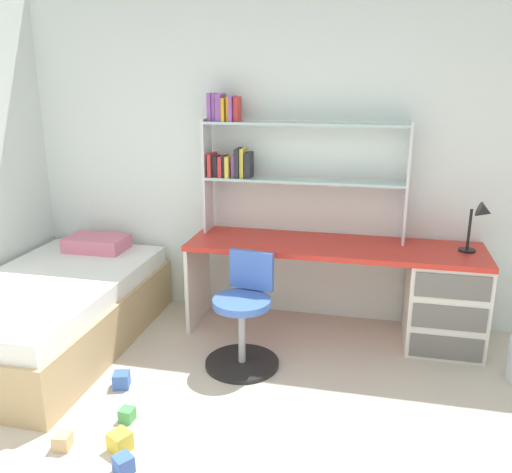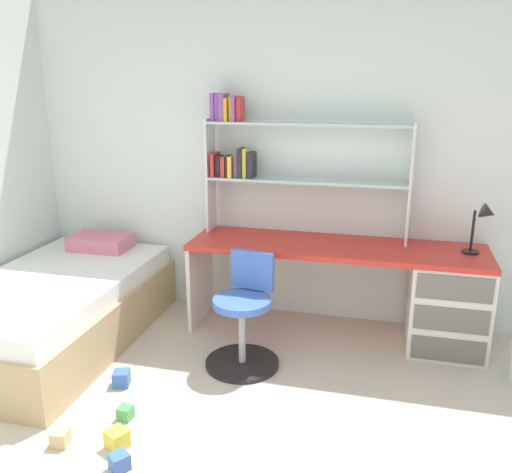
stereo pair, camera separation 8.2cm
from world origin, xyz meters
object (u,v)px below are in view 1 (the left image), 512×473
at_px(desk_lamp, 481,219).
at_px(toy_block_yellow_3, 120,441).
at_px(toy_block_green_1, 127,415).
at_px(toy_block_blue_2, 123,464).
at_px(desk, 413,290).
at_px(swivel_chair, 244,323).
at_px(toy_block_natural_0, 62,441).
at_px(bed_platform, 53,311).
at_px(toy_block_blue_5, 121,380).
at_px(bookshelf_hutch, 273,154).

relative_size(desk_lamp, toy_block_yellow_3, 3.61).
xyz_separation_m(toy_block_green_1, toy_block_blue_2, (0.17, -0.40, 0.00)).
distance_m(desk, toy_block_blue_2, 2.38).
height_order(swivel_chair, toy_block_green_1, swivel_chair).
relative_size(desk_lamp, toy_block_blue_2, 4.26).
bearing_deg(toy_block_natural_0, bed_platform, 123.98).
bearing_deg(toy_block_blue_5, toy_block_natural_0, -93.33).
xyz_separation_m(desk, desk_lamp, (0.42, 0.01, 0.57)).
bearing_deg(toy_block_natural_0, toy_block_yellow_3, 10.63).
bearing_deg(toy_block_yellow_3, desk, 46.28).
height_order(bed_platform, toy_block_blue_5, bed_platform).
bearing_deg(desk, toy_block_natural_0, -137.86).
bearing_deg(desk, bookshelf_hutch, 170.41).
bearing_deg(toy_block_yellow_3, desk_lamp, 39.89).
bearing_deg(desk, toy_block_yellow_3, -133.72).
xyz_separation_m(desk, toy_block_natural_0, (-1.91, -1.72, -0.37)).
distance_m(bed_platform, toy_block_blue_5, 0.91).
bearing_deg(desk_lamp, toy_block_natural_0, -143.19).
bearing_deg(toy_block_blue_5, bed_platform, 149.63).
height_order(toy_block_natural_0, toy_block_blue_5, toy_block_blue_5).
distance_m(bed_platform, toy_block_blue_2, 1.64).
xyz_separation_m(desk, bookshelf_hutch, (-1.12, 0.19, 0.97)).
xyz_separation_m(desk, toy_block_green_1, (-1.67, -1.42, -0.38)).
distance_m(toy_block_blue_2, toy_block_yellow_3, 0.18).
xyz_separation_m(desk_lamp, toy_block_green_1, (-2.09, -1.43, -0.95)).
height_order(swivel_chair, toy_block_natural_0, swivel_chair).
bearing_deg(toy_block_blue_5, swivel_chair, 34.06).
bearing_deg(bed_platform, toy_block_yellow_3, -44.43).
xyz_separation_m(bed_platform, toy_block_yellow_3, (1.04, -1.02, -0.21)).
bearing_deg(toy_block_natural_0, toy_block_blue_2, -12.75).
bearing_deg(desk, bed_platform, -166.18).
bearing_deg(bed_platform, desk, 13.82).
bearing_deg(toy_block_blue_5, toy_block_green_1, -58.81).
distance_m(toy_block_natural_0, toy_block_blue_5, 0.63).
xyz_separation_m(swivel_chair, toy_block_blue_2, (-0.34, -1.20, -0.27)).
height_order(toy_block_green_1, toy_block_blue_5, toy_block_blue_5).
bearing_deg(toy_block_natural_0, toy_block_blue_5, 86.67).
height_order(desk_lamp, toy_block_natural_0, desk_lamp).
bearing_deg(swivel_chair, bed_platform, -178.79).
relative_size(swivel_chair, toy_block_green_1, 9.91).
bearing_deg(toy_block_blue_2, toy_block_green_1, 113.58).
xyz_separation_m(swivel_chair, toy_block_blue_5, (-0.71, -0.48, -0.26)).
distance_m(bookshelf_hutch, toy_block_natural_0, 2.46).
distance_m(toy_block_blue_2, toy_block_blue_5, 0.81).
bearing_deg(toy_block_natural_0, bookshelf_hutch, 67.70).
distance_m(toy_block_green_1, toy_block_yellow_3, 0.26).
distance_m(bookshelf_hutch, desk_lamp, 1.60).
bearing_deg(toy_block_green_1, toy_block_natural_0, -127.33).
distance_m(desk, bookshelf_hutch, 1.49).
relative_size(bookshelf_hutch, toy_block_green_1, 19.76).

